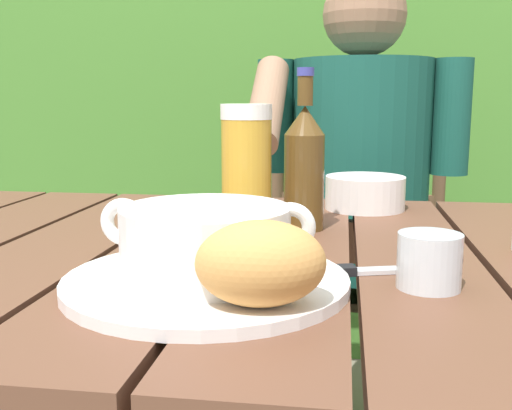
% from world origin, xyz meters
% --- Properties ---
extents(dining_table, '(1.39, 0.81, 0.73)m').
position_xyz_m(dining_table, '(0.00, 0.00, 0.64)').
color(dining_table, brown).
rests_on(dining_table, ground_plane).
extents(hedge_backdrop, '(3.23, 0.77, 2.43)m').
position_xyz_m(hedge_backdrop, '(0.07, 1.61, 0.91)').
color(hedge_backdrop, '#4A8430').
rests_on(hedge_backdrop, ground_plane).
extents(chair_near_diner, '(0.49, 0.41, 0.99)m').
position_xyz_m(chair_near_diner, '(0.10, 0.84, 0.48)').
color(chair_near_diner, brown).
rests_on(chair_near_diner, ground_plane).
extents(person_eating, '(0.48, 0.47, 1.22)m').
position_xyz_m(person_eating, '(0.10, 0.64, 0.72)').
color(person_eating, '#174F42').
rests_on(person_eating, ground_plane).
extents(serving_plate, '(0.30, 0.30, 0.01)m').
position_xyz_m(serving_plate, '(-0.07, -0.17, 0.73)').
color(serving_plate, white).
rests_on(serving_plate, dining_table).
extents(soup_bowl, '(0.22, 0.17, 0.08)m').
position_xyz_m(soup_bowl, '(-0.07, -0.17, 0.78)').
color(soup_bowl, white).
rests_on(soup_bowl, serving_plate).
extents(bread_roll, '(0.13, 0.11, 0.08)m').
position_xyz_m(bread_roll, '(-0.01, -0.25, 0.78)').
color(bread_roll, '#CE924A').
rests_on(bread_roll, serving_plate).
extents(beer_glass, '(0.07, 0.07, 0.19)m').
position_xyz_m(beer_glass, '(-0.07, 0.08, 0.82)').
color(beer_glass, gold).
rests_on(beer_glass, dining_table).
extents(beer_bottle, '(0.06, 0.06, 0.24)m').
position_xyz_m(beer_bottle, '(0.01, 0.12, 0.82)').
color(beer_bottle, '#543A18').
rests_on(beer_bottle, dining_table).
extents(water_glass_small, '(0.07, 0.07, 0.06)m').
position_xyz_m(water_glass_small, '(0.15, -0.14, 0.76)').
color(water_glass_small, silver).
rests_on(water_glass_small, dining_table).
extents(table_knife, '(0.16, 0.06, 0.01)m').
position_xyz_m(table_knife, '(0.08, -0.10, 0.73)').
color(table_knife, silver).
rests_on(table_knife, dining_table).
extents(diner_bowl, '(0.14, 0.14, 0.06)m').
position_xyz_m(diner_bowl, '(0.10, 0.31, 0.76)').
color(diner_bowl, white).
rests_on(diner_bowl, dining_table).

